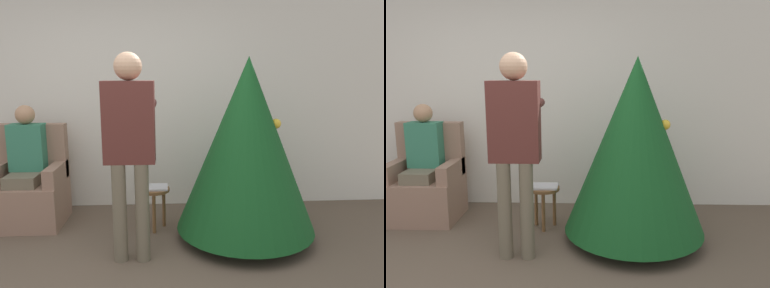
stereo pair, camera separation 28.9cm
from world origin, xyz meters
TOP-DOWN VIEW (x-y plane):
  - wall_back at (0.00, 2.23)m, footprint 8.00×0.06m
  - christmas_tree at (1.29, 1.19)m, footprint 1.34×1.34m
  - armchair at (-0.96, 1.70)m, footprint 0.74×0.63m
  - person_seated at (-0.96, 1.67)m, footprint 0.36×0.46m
  - person_standing at (0.22, 0.85)m, footprint 0.44×0.57m
  - side_stool at (0.39, 1.46)m, footprint 0.32×0.32m
  - laptop at (0.39, 1.46)m, footprint 0.28×0.22m

SIDE VIEW (x-z plane):
  - side_stool at x=0.39m, z-range 0.13..0.57m
  - armchair at x=-0.96m, z-range -0.16..0.90m
  - laptop at x=0.39m, z-range 0.44..0.46m
  - person_seated at x=-0.96m, z-range 0.07..1.35m
  - christmas_tree at x=1.29m, z-range 0.06..1.82m
  - person_standing at x=0.22m, z-range 0.19..1.97m
  - wall_back at x=0.00m, z-range 0.00..2.70m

